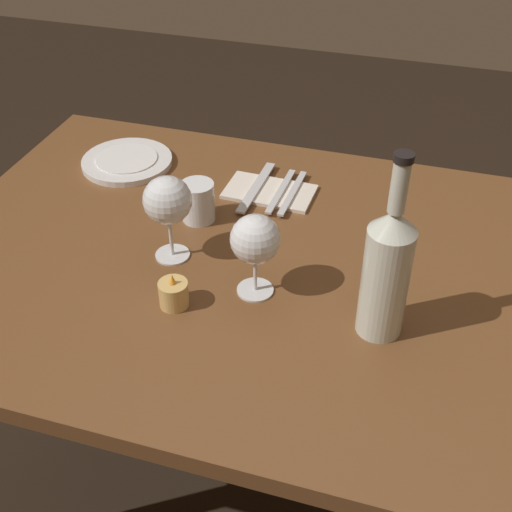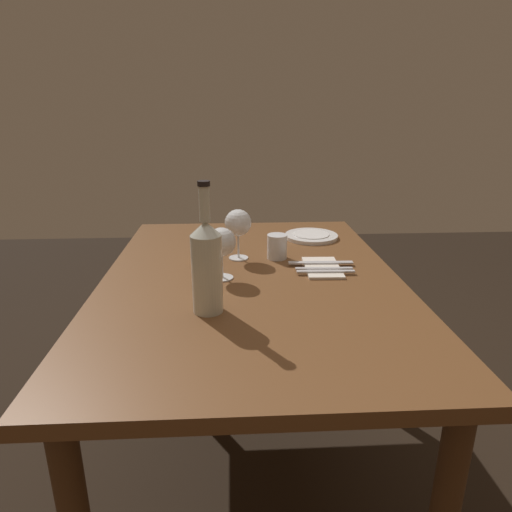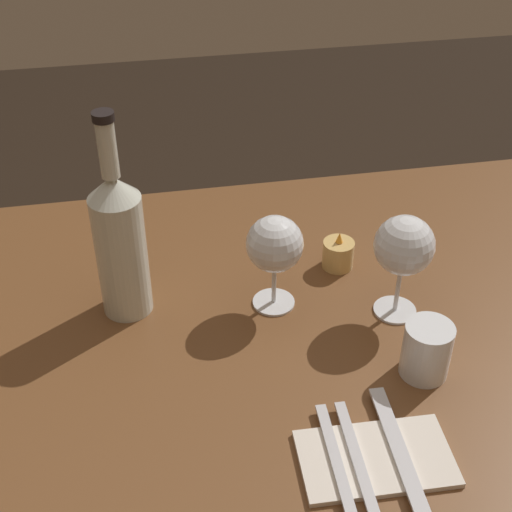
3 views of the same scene
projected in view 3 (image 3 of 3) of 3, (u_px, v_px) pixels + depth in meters
dining_table at (292, 383)px, 1.14m from camera, size 1.30×0.90×0.74m
wine_glass_left at (275, 246)px, 1.09m from camera, size 0.09×0.09×0.16m
wine_glass_right at (404, 247)px, 1.06m from camera, size 0.09×0.09×0.17m
wine_bottle at (120, 242)px, 1.07m from camera, size 0.08×0.08×0.33m
water_tumbler at (426, 352)px, 1.01m from camera, size 0.07×0.07×0.08m
votive_candle at (338, 255)px, 1.22m from camera, size 0.05×0.05×0.07m
folded_napkin at (376, 458)px, 0.91m from camera, size 0.19×0.12×0.01m
fork_inner at (357, 458)px, 0.90m from camera, size 0.02×0.18×0.00m
fork_outer at (337, 461)px, 0.90m from camera, size 0.02×0.18×0.00m
table_knife at (399, 451)px, 0.91m from camera, size 0.03×0.21×0.00m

